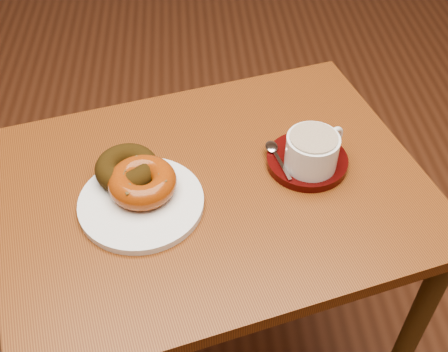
{
  "coord_description": "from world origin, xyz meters",
  "views": [
    {
      "loc": [
        -0.21,
        -0.39,
        1.44
      ],
      "look_at": [
        -0.15,
        0.31,
        0.73
      ],
      "focal_mm": 45.0,
      "sensor_mm": 36.0,
      "label": 1
    }
  ],
  "objects": [
    {
      "name": "donut_plate",
      "position": [
        -0.3,
        0.27,
        0.72
      ],
      "size": [
        0.24,
        0.24,
        0.01
      ],
      "primitive_type": "cylinder",
      "rotation": [
        0.0,
        0.0,
        0.11
      ],
      "color": "white",
      "rests_on": "cafe_table"
    },
    {
      "name": "saucer",
      "position": [
        0.0,
        0.35,
        0.72
      ],
      "size": [
        0.2,
        0.2,
        0.02
      ],
      "primitive_type": "cylinder",
      "rotation": [
        0.0,
        0.0,
        0.39
      ],
      "color": "#3A0807",
      "rests_on": "cafe_table"
    },
    {
      "name": "teaspoon",
      "position": [
        -0.06,
        0.37,
        0.73
      ],
      "size": [
        0.04,
        0.11,
        0.01
      ],
      "rotation": [
        0.0,
        0.0,
        0.24
      ],
      "color": "silver",
      "rests_on": "saucer"
    },
    {
      "name": "donut_caramel",
      "position": [
        -0.3,
        0.29,
        0.75
      ],
      "size": [
        0.16,
        0.16,
        0.04
      ],
      "rotation": [
        0.0,
        0.0,
        0.47
      ],
      "color": "#943D10",
      "rests_on": "donut_plate"
    },
    {
      "name": "coffee_cup",
      "position": [
        0.01,
        0.33,
        0.76
      ],
      "size": [
        0.11,
        0.1,
        0.07
      ],
      "rotation": [
        0.0,
        0.0,
        0.6
      ],
      "color": "white",
      "rests_on": "saucer"
    },
    {
      "name": "donut_cinnamon",
      "position": [
        -0.32,
        0.33,
        0.74
      ],
      "size": [
        0.15,
        0.15,
        0.04
      ],
      "primitive_type": "torus",
      "rotation": [
        0.0,
        0.0,
        0.42
      ],
      "color": "#34220A",
      "rests_on": "donut_plate"
    },
    {
      "name": "cafe_table",
      "position": [
        -0.17,
        0.31,
        0.6
      ],
      "size": [
        0.88,
        0.74,
        0.71
      ],
      "rotation": [
        0.0,
        0.0,
        0.25
      ],
      "color": "brown",
      "rests_on": "ground"
    }
  ]
}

